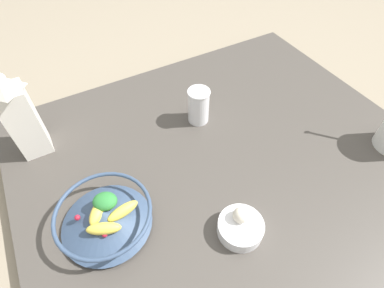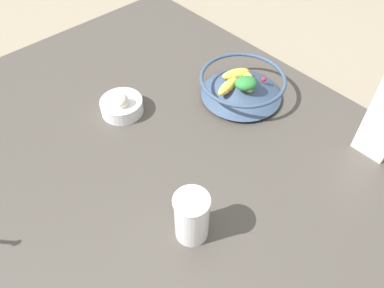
# 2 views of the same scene
# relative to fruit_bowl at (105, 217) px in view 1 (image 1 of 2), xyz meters

# --- Properties ---
(ground_plane) EXTENTS (6.00, 6.00, 0.00)m
(ground_plane) POSITION_rel_fruit_bowl_xyz_m (-0.37, 0.04, -0.08)
(ground_plane) COLOR gray
(countertop) EXTENTS (1.18, 1.18, 0.04)m
(countertop) POSITION_rel_fruit_bowl_xyz_m (-0.37, 0.04, -0.06)
(countertop) COLOR #47423D
(countertop) RESTS_ON ground_plane
(fruit_bowl) EXTENTS (0.23, 0.23, 0.08)m
(fruit_bowl) POSITION_rel_fruit_bowl_xyz_m (0.00, 0.00, 0.00)
(fruit_bowl) COLOR #384C6B
(fruit_bowl) RESTS_ON countertop
(milk_carton) EXTENTS (0.08, 0.08, 0.26)m
(milk_carton) POSITION_rel_fruit_bowl_xyz_m (0.10, -0.35, 0.09)
(milk_carton) COLOR silver
(milk_carton) RESTS_ON countertop
(drinking_cup) EXTENTS (0.07, 0.07, 0.12)m
(drinking_cup) POSITION_rel_fruit_bowl_xyz_m (-0.38, -0.22, 0.02)
(drinking_cup) COLOR white
(drinking_cup) RESTS_ON countertop
(garlic_bowl) EXTENTS (0.11, 0.11, 0.07)m
(garlic_bowl) POSITION_rel_fruit_bowl_xyz_m (-0.28, 0.17, -0.02)
(garlic_bowl) COLOR white
(garlic_bowl) RESTS_ON countertop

